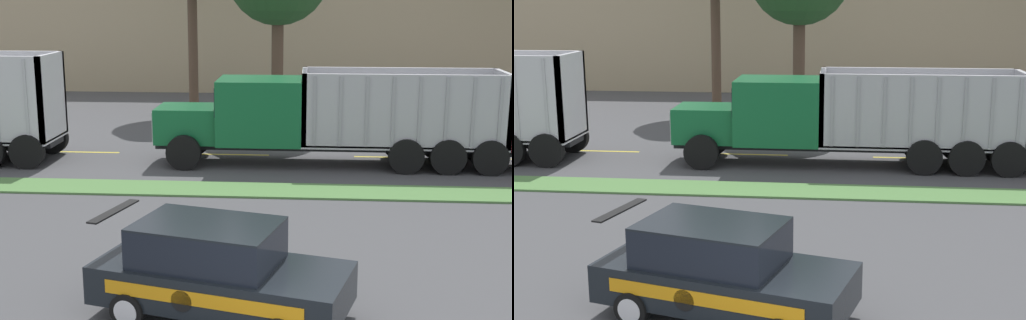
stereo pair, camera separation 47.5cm
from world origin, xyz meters
The scene contains 7 objects.
grass_verge centered at (0.00, 11.11, 0.03)m, with size 120.00×1.54×0.06m, color #517F42.
centre_line_3 centered at (-7.15, 15.88, 0.00)m, with size 2.40×0.14×0.01m, color yellow.
centre_line_4 centered at (-1.75, 15.88, 0.00)m, with size 2.40×0.14×0.01m, color yellow.
centre_line_5 centered at (3.65, 15.88, 0.00)m, with size 2.40×0.14×0.01m, color yellow.
dump_truck_trail centered at (0.65, 14.67, 1.50)m, with size 11.42×2.57×3.30m.
rally_car centered at (-0.69, 2.85, 0.87)m, with size 4.73×2.98×1.74m.
store_building_backdrop centered at (-4.51, 38.17, 3.43)m, with size 40.97×12.10×6.84m.
Camera 2 is at (1.34, -8.65, 5.53)m, focal length 50.00 mm.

